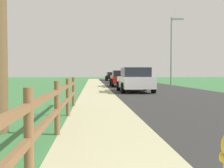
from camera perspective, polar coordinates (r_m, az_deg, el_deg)
name	(u,v)px	position (r m, az deg, el deg)	size (l,w,h in m)	color
ground_plane	(107,87)	(25.11, -1.12, -0.59)	(120.00, 120.00, 0.00)	#3C7841
road_asphalt	(141,86)	(27.50, 5.96, -0.34)	(7.00, 66.00, 0.01)	#2E2E2E
curb_concrete	(75,86)	(27.13, -7.69, -0.39)	(6.00, 66.00, 0.01)	#BBB78B
grass_verge	(59,86)	(27.26, -10.83, -0.39)	(5.00, 66.00, 0.00)	#3C7841
rail_fence	(57,104)	(5.65, -11.23, -3.98)	(0.11, 10.03, 1.08)	brown
parked_suv_white	(135,80)	(18.36, 4.71, 0.86)	(2.14, 4.48, 1.60)	white
parked_car_red	(121,78)	(25.94, 1.93, 1.17)	(2.11, 5.02, 1.48)	maroon
parked_car_silver	(119,77)	(34.66, 1.53, 1.46)	(2.18, 4.39, 1.55)	#B7BABF
parked_car_black	(112,76)	(45.18, -0.02, 1.60)	(2.06, 4.47, 1.41)	black
street_lamp	(172,45)	(25.99, 12.31, 7.73)	(1.17, 0.20, 6.30)	gray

